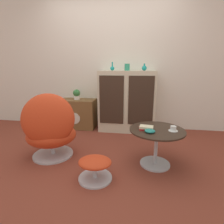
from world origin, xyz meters
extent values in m
plane|color=brown|center=(0.00, 0.00, 0.00)|extent=(12.00, 12.00, 0.00)
cube|color=silver|center=(0.00, 1.48, 1.30)|extent=(6.40, 0.06, 2.60)
cube|color=beige|center=(0.32, 1.24, 0.56)|extent=(1.02, 0.42, 1.12)
cube|color=#332319|center=(0.06, 1.02, 0.62)|extent=(0.43, 0.01, 0.85)
cube|color=#332319|center=(0.57, 1.02, 0.62)|extent=(0.43, 0.01, 0.85)
cube|color=brown|center=(-0.66, 1.25, 0.28)|extent=(0.71, 0.39, 0.57)
cylinder|color=beige|center=(-0.66, 1.05, 0.24)|extent=(0.22, 0.01, 0.22)
cylinder|color=#B7B7BC|center=(-0.60, 0.06, 0.01)|extent=(0.53, 0.53, 0.02)
cylinder|color=#B7B7BC|center=(-0.60, 0.06, 0.08)|extent=(0.06, 0.06, 0.12)
ellipsoid|color=red|center=(-0.60, 0.06, 0.29)|extent=(0.79, 0.73, 0.31)
ellipsoid|color=red|center=(-0.56, -0.05, 0.55)|extent=(0.74, 0.59, 0.69)
cylinder|color=#B7B7BC|center=(0.11, -0.37, 0.01)|extent=(0.36, 0.36, 0.02)
cylinder|color=#B7B7BC|center=(0.11, -0.37, 0.09)|extent=(0.04, 0.04, 0.14)
ellipsoid|color=red|center=(0.11, -0.37, 0.20)|extent=(0.36, 0.30, 0.09)
cylinder|color=#B7B7BC|center=(0.77, 0.03, 0.01)|extent=(0.37, 0.37, 0.02)
cylinder|color=#B7B7BC|center=(0.77, 0.03, 0.23)|extent=(0.04, 0.04, 0.43)
cylinder|color=#332319|center=(0.77, 0.03, 0.45)|extent=(0.65, 0.65, 0.02)
ellipsoid|color=teal|center=(0.04, 1.24, 1.16)|extent=(0.08, 0.08, 0.08)
cylinder|color=teal|center=(0.04, 1.24, 1.24)|extent=(0.02, 0.02, 0.08)
cylinder|color=#2D8E6B|center=(0.31, 1.24, 1.18)|extent=(0.09, 0.09, 0.12)
ellipsoid|color=teal|center=(0.61, 1.24, 1.17)|extent=(0.09, 0.09, 0.09)
cylinder|color=teal|center=(0.61, 1.24, 1.23)|extent=(0.03, 0.03, 0.04)
cylinder|color=silver|center=(-0.67, 1.25, 0.60)|extent=(0.11, 0.11, 0.07)
sphere|color=#387A3D|center=(-0.67, 1.25, 0.70)|extent=(0.14, 0.14, 0.14)
cylinder|color=white|center=(0.95, 0.01, 0.47)|extent=(0.11, 0.11, 0.01)
cylinder|color=white|center=(0.95, 0.01, 0.49)|extent=(0.07, 0.07, 0.06)
cube|color=red|center=(0.64, 0.01, 0.47)|extent=(0.17, 0.12, 0.02)
cube|color=beige|center=(0.64, 0.00, 0.50)|extent=(0.17, 0.13, 0.03)
ellipsoid|color=#1E7A70|center=(0.68, -0.08, 0.48)|extent=(0.12, 0.12, 0.04)
camera|label=1|loc=(0.55, -1.99, 1.17)|focal=28.00mm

